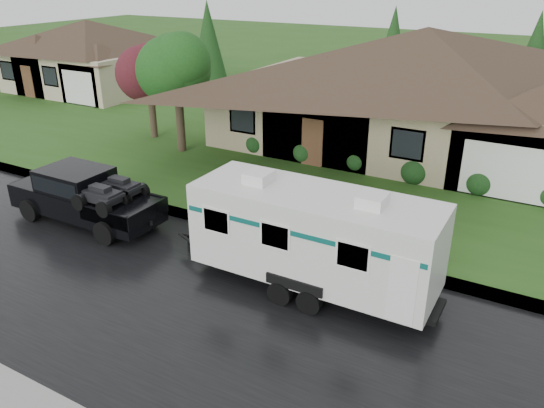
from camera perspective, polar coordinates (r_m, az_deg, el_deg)
The scene contains 11 objects.
ground at distance 16.06m, azimuth -5.66°, elevation -6.58°, with size 140.00×140.00×0.00m, color #29541A.
road at distance 14.73m, azimuth -10.15°, elevation -9.94°, with size 140.00×8.00×0.01m, color black.
curb at distance 17.67m, azimuth -1.53°, elevation -3.16°, with size 140.00×0.50×0.15m, color gray.
lawn at distance 28.60m, azimuth 11.76°, elevation 7.10°, with size 140.00×26.00×0.15m, color #29541A.
house_main at distance 26.12m, azimuth 16.46°, elevation 13.01°, with size 19.44×10.80×6.90m.
house_far at distance 40.66m, azimuth -19.02°, elevation 15.44°, with size 10.80×8.64×5.80m.
tree_left_green at distance 25.03m, azimuth -10.23°, elevation 14.15°, with size 3.37×3.37×5.58m.
tree_red at distance 27.70m, azimuth -13.10°, elevation 13.46°, with size 2.80×2.80×4.64m.
shrub_row at distance 22.68m, azimuth 12.08°, elevation 4.16°, with size 13.60×1.00×1.00m.
pickup_truck at distance 19.43m, azimuth -19.68°, elevation 1.02°, with size 5.67×2.15×1.89m.
travel_trailer at distance 14.15m, azimuth 4.58°, elevation -3.29°, with size 6.99×2.46×3.14m.
Camera 1 is at (8.12, -11.22, 8.12)m, focal length 35.00 mm.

